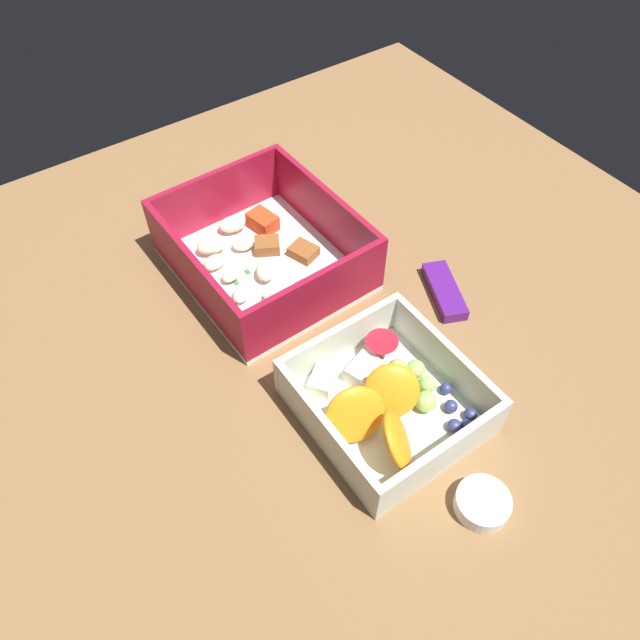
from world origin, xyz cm
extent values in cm
cube|color=brown|center=(0.00, 0.00, 1.00)|extent=(80.00, 80.00, 2.00)
cube|color=white|center=(-11.01, -1.34, 2.30)|extent=(18.56, 16.18, 0.60)
cube|color=maroon|center=(-19.80, -1.55, 5.65)|extent=(0.99, 15.75, 6.09)
cube|color=maroon|center=(-2.23, -1.12, 5.65)|extent=(0.99, 15.75, 6.09)
cube|color=maroon|center=(-11.20, 6.23, 5.65)|extent=(16.99, 1.02, 6.09)
cube|color=maroon|center=(-10.83, -8.91, 5.65)|extent=(16.99, 1.02, 6.09)
ellipsoid|color=beige|center=(-13.56, -5.62, 3.43)|extent=(2.02, 2.60, 1.18)
ellipsoid|color=beige|center=(-17.27, -1.49, 3.59)|extent=(2.63, 3.24, 1.41)
ellipsoid|color=beige|center=(-6.43, -3.05, 3.38)|extent=(2.58, 2.73, 1.12)
ellipsoid|color=beige|center=(-8.44, -5.54, 3.39)|extent=(2.70, 2.75, 1.13)
ellipsoid|color=beige|center=(-11.23, -5.07, 3.37)|extent=(2.20, 2.60, 1.10)
ellipsoid|color=beige|center=(-14.21, -2.01, 3.37)|extent=(2.27, 2.62, 1.10)
ellipsoid|color=beige|center=(-9.56, -2.12, 3.53)|extent=(3.26, 3.04, 1.33)
ellipsoid|color=beige|center=(-15.69, -4.88, 3.61)|extent=(2.85, 3.39, 1.44)
ellipsoid|color=beige|center=(-5.65, -5.20, 3.30)|extent=(2.43, 2.19, 1.00)
ellipsoid|color=beige|center=(-5.63, -0.07, 3.50)|extent=(2.83, 3.14, 1.29)
cube|color=brown|center=(-9.99, 2.62, 3.14)|extent=(3.22, 2.94, 1.08)
cube|color=brown|center=(-12.74, 0.46, 3.23)|extent=(3.04, 3.22, 1.27)
cube|color=red|center=(-15.91, 1.42, 3.46)|extent=(3.44, 2.71, 1.73)
cube|color=#387A33|center=(-10.56, -4.98, 2.70)|extent=(0.60, 0.40, 0.20)
cube|color=#387A33|center=(-5.29, -5.53, 2.70)|extent=(0.60, 0.40, 0.20)
cube|color=#387A33|center=(-11.16, -3.32, 2.70)|extent=(0.60, 0.40, 0.20)
cube|color=#387A33|center=(-14.30, -6.28, 2.70)|extent=(0.60, 0.40, 0.20)
cube|color=#387A33|center=(-13.16, -0.14, 2.70)|extent=(0.60, 0.40, 0.20)
cube|color=silver|center=(8.89, -1.74, 2.30)|extent=(13.98, 13.16, 0.60)
cube|color=silver|center=(2.22, -1.77, 4.57)|extent=(0.65, 13.11, 3.95)
cube|color=silver|center=(15.55, -1.72, 4.57)|extent=(0.65, 13.11, 3.95)
cube|color=silver|center=(8.86, 4.51, 4.57)|extent=(12.73, 0.65, 3.95)
cube|color=silver|center=(8.91, -8.00, 4.57)|extent=(12.73, 0.65, 3.95)
ellipsoid|color=orange|center=(12.69, -3.98, 5.12)|extent=(5.77, 5.34, 4.83)
ellipsoid|color=orange|center=(8.97, -1.47, 4.96)|extent=(5.88, 6.05, 4.53)
ellipsoid|color=orange|center=(9.15, -5.32, 5.21)|extent=(4.88, 5.79, 5.03)
cube|color=#F4EACC|center=(5.35, -1.47, 3.45)|extent=(2.93, 3.36, 1.70)
cube|color=#F4EACC|center=(4.14, -4.92, 3.36)|extent=(3.02, 3.17, 1.52)
sphere|color=#9ECC60|center=(9.48, 2.17, 3.37)|extent=(1.53, 1.53, 1.53)
sphere|color=#9ECC60|center=(10.74, 0.90, 3.50)|extent=(1.80, 1.80, 1.80)
sphere|color=#9ECC60|center=(7.76, 2.34, 3.44)|extent=(1.67, 1.67, 1.67)
sphere|color=#9ECC60|center=(6.89, 1.03, 3.51)|extent=(1.82, 1.82, 1.82)
cone|color=red|center=(4.53, 1.08, 3.75)|extent=(2.88, 2.88, 2.31)
sphere|color=navy|center=(12.15, 2.47, 3.17)|extent=(1.13, 1.13, 1.13)
sphere|color=navy|center=(13.65, 1.45, 3.17)|extent=(1.14, 1.14, 1.14)
sphere|color=navy|center=(14.15, 2.40, 3.09)|extent=(0.97, 0.97, 0.97)
sphere|color=navy|center=(13.63, 3.29, 3.14)|extent=(1.08, 1.08, 1.08)
sphere|color=navy|center=(10.59, 3.35, 3.12)|extent=(1.03, 1.03, 1.03)
cube|color=#51197A|center=(1.93, 11.13, 2.60)|extent=(7.38, 4.97, 1.20)
cylinder|color=white|center=(19.59, -1.11, 2.74)|extent=(4.14, 4.14, 1.48)
camera|label=1|loc=(27.57, -21.49, 46.81)|focal=34.27mm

